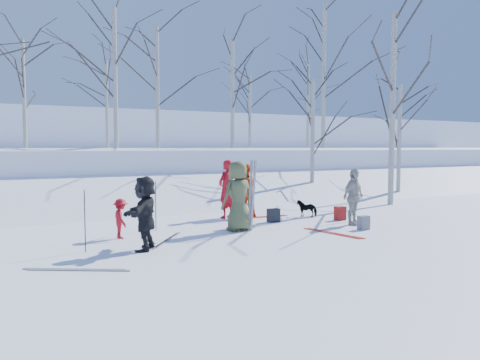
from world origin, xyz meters
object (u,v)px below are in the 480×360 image
skier_red_north (226,189)px  backpack_red (340,213)px  skier_olive_center (238,196)px  backpack_dark (273,215)px  backpack_grey (364,223)px  skier_grey_west (145,213)px  skier_red_seated (121,219)px  dog (307,208)px  skier_redor_behind (244,190)px  skier_cream_east (353,197)px

skier_red_north → backpack_red: bearing=117.5°
skier_olive_center → backpack_dark: size_ratio=4.70×
skier_olive_center → backpack_grey: size_ratio=4.94×
skier_grey_west → backpack_red: (6.52, 1.25, -0.60)m
skier_olive_center → skier_red_seated: skier_olive_center is taller
dog → backpack_dark: dog is taller
skier_redor_behind → dog: size_ratio=2.66×
skier_olive_center → backpack_grey: skier_olive_center is taller
backpack_red → backpack_dark: bearing=161.7°
skier_cream_east → skier_grey_west: (-6.28, -0.39, -0.00)m
backpack_grey → skier_red_seated: bearing=162.7°
skier_red_seated → skier_red_north: bearing=-65.9°
skier_red_north → skier_redor_behind: skier_red_north is taller
skier_cream_east → backpack_dark: size_ratio=4.06×
skier_red_north → skier_grey_west: (-3.65, -3.32, -0.11)m
skier_olive_center → skier_cream_east: size_ratio=1.16×
skier_olive_center → dog: size_ratio=2.92×
skier_redor_behind → skier_red_seated: (-4.39, -1.68, -0.36)m
skier_redor_behind → skier_olive_center: bearing=65.6°
skier_olive_center → backpack_grey: bearing=149.2°
skier_cream_east → skier_redor_behind: bearing=108.3°
backpack_red → backpack_grey: (-0.55, -1.61, -0.02)m
dog → skier_red_north: bearing=-77.3°
backpack_grey → backpack_dark: size_ratio=0.95×
skier_redor_behind → skier_grey_west: bearing=45.5°
skier_cream_east → skier_grey_west: 6.29m
backpack_red → backpack_dark: (-2.00, 0.66, -0.01)m
skier_redor_behind → skier_red_seated: size_ratio=1.74×
skier_red_north → backpack_grey: size_ratio=4.85×
skier_cream_east → skier_grey_west: bearing=166.3°
skier_redor_behind → skier_red_seated: 4.71m
backpack_dark → skier_olive_center: bearing=-154.0°
backpack_red → backpack_dark: 2.11m
skier_olive_center → backpack_red: 3.71m
skier_grey_west → skier_cream_east: bearing=128.2°
dog → backpack_red: 1.17m
skier_grey_west → dog: skier_grey_west is taller
skier_redor_behind → skier_red_north: bearing=-0.6°
skier_redor_behind → skier_cream_east: 3.49m
skier_olive_center → skier_grey_west: bearing=15.9°
skier_olive_center → skier_redor_behind: (1.35, 2.11, -0.08)m
skier_red_north → skier_red_seated: skier_red_north is taller
skier_redor_behind → skier_grey_west: (-4.24, -3.23, -0.04)m
skier_red_north → dog: size_ratio=2.87×
skier_red_seated → skier_redor_behind: bearing=-70.0°
backpack_grey → backpack_red: bearing=71.3°
skier_olive_center → skier_red_seated: 3.10m
skier_redor_behind → backpack_dark: size_ratio=4.27×
skier_cream_east → backpack_red: size_ratio=3.86×
skier_cream_east → backpack_dark: 2.40m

